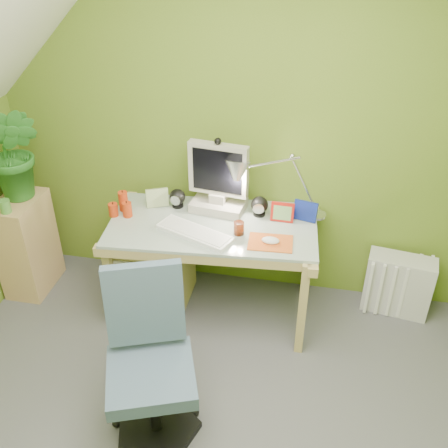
% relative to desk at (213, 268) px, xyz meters
% --- Properties ---
extents(wall_back, '(3.20, 0.01, 2.40)m').
position_rel_desk_xyz_m(wall_back, '(0.12, 0.37, 0.85)').
color(wall_back, olive).
rests_on(wall_back, floor).
extents(desk, '(1.34, 0.75, 0.69)m').
position_rel_desk_xyz_m(desk, '(0.00, 0.00, 0.00)').
color(desk, tan).
rests_on(desk, floor).
extents(monitor, '(0.38, 0.25, 0.49)m').
position_rel_desk_xyz_m(monitor, '(0.00, 0.18, 0.59)').
color(monitor, '#B7B0A4').
rests_on(monitor, desk).
extents(speaker_left, '(0.12, 0.12, 0.13)m').
position_rel_desk_xyz_m(speaker_left, '(-0.27, 0.16, 0.41)').
color(speaker_left, black).
rests_on(speaker_left, desk).
extents(speaker_right, '(0.12, 0.12, 0.13)m').
position_rel_desk_xyz_m(speaker_right, '(0.27, 0.16, 0.41)').
color(speaker_right, black).
rests_on(speaker_right, desk).
extents(keyboard, '(0.50, 0.32, 0.02)m').
position_rel_desk_xyz_m(keyboard, '(-0.08, -0.14, 0.36)').
color(keyboard, white).
rests_on(keyboard, desk).
extents(mousepad, '(0.27, 0.20, 0.01)m').
position_rel_desk_xyz_m(mousepad, '(0.38, -0.14, 0.35)').
color(mousepad, '#D85E21').
rests_on(mousepad, desk).
extents(mouse, '(0.12, 0.09, 0.04)m').
position_rel_desk_xyz_m(mouse, '(0.38, -0.14, 0.36)').
color(mouse, white).
rests_on(mouse, mousepad).
extents(amber_tumbler, '(0.07, 0.07, 0.08)m').
position_rel_desk_xyz_m(amber_tumbler, '(0.18, -0.08, 0.39)').
color(amber_tumbler, '#953715').
rests_on(amber_tumbler, desk).
extents(candle_cluster, '(0.20, 0.18, 0.13)m').
position_rel_desk_xyz_m(candle_cluster, '(-0.60, 0.01, 0.41)').
color(candle_cluster, red).
rests_on(candle_cluster, desk).
extents(photo_frame_red, '(0.14, 0.03, 0.12)m').
position_rel_desk_xyz_m(photo_frame_red, '(0.42, 0.12, 0.41)').
color(photo_frame_red, '#AD1812').
rests_on(photo_frame_red, desk).
extents(photo_frame_blue, '(0.15, 0.05, 0.13)m').
position_rel_desk_xyz_m(photo_frame_blue, '(0.56, 0.16, 0.41)').
color(photo_frame_blue, navy).
rests_on(photo_frame_blue, desk).
extents(photo_frame_green, '(0.14, 0.08, 0.12)m').
position_rel_desk_xyz_m(photo_frame_green, '(-0.40, 0.14, 0.41)').
color(photo_frame_green, '#A5B87E').
rests_on(photo_frame_green, desk).
extents(desk_lamp, '(0.64, 0.36, 0.65)m').
position_rel_desk_xyz_m(desk_lamp, '(0.45, 0.18, 0.67)').
color(desk_lamp, '#B0B0B5').
rests_on(desk_lamp, desk).
extents(side_ledge, '(0.27, 0.41, 0.71)m').
position_rel_desk_xyz_m(side_ledge, '(-1.33, -0.01, 0.01)').
color(side_ledge, tan).
rests_on(side_ledge, floor).
extents(potted_plant, '(0.37, 0.31, 0.65)m').
position_rel_desk_xyz_m(potted_plant, '(-1.29, 0.04, 0.69)').
color(potted_plant, '#2C7326').
rests_on(potted_plant, side_ledge).
extents(green_cup, '(0.08, 0.08, 0.09)m').
position_rel_desk_xyz_m(green_cup, '(-1.31, -0.16, 0.41)').
color(green_cup, '#569A40').
rests_on(green_cup, side_ledge).
extents(task_chair, '(0.63, 0.63, 0.88)m').
position_rel_desk_xyz_m(task_chair, '(-0.09, -1.02, 0.09)').
color(task_chair, '#3F5367').
rests_on(task_chair, floor).
extents(radiator, '(0.45, 0.23, 0.43)m').
position_rel_desk_xyz_m(radiator, '(1.22, 0.23, -0.13)').
color(radiator, silver).
rests_on(radiator, floor).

